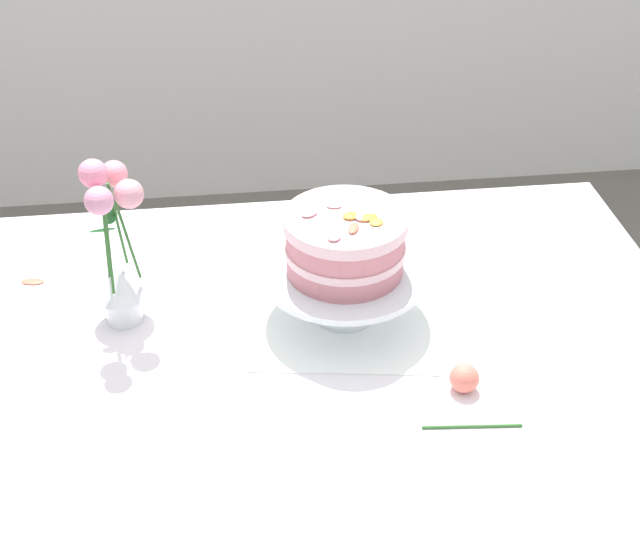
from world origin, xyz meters
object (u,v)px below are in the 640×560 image
Objects in this scene: layer_cake at (345,243)px; flower_vase at (117,254)px; dining_table at (304,393)px; fallen_rose at (465,380)px; cake_stand at (344,278)px.

layer_cake is 0.39m from flower_vase.
flower_vase reaches higher than dining_table.
layer_cake reaches higher than fallen_rose.
fallen_rose is (0.16, -0.22, -0.13)m from layer_cake.
layer_cake reaches higher than cake_stand.
fallen_rose is at bearing -53.38° from cake_stand.
dining_table is at bearing -23.56° from flower_vase.
layer_cake is 0.30m from fallen_rose.
flower_vase is 0.62m from fallen_rose.
flower_vase is (-0.30, 0.13, 0.23)m from dining_table.
cake_stand is 0.07m from layer_cake.
dining_table is at bearing -130.62° from layer_cake.
cake_stand reaches higher than fallen_rose.
cake_stand is 1.87× the size of fallen_rose.
flower_vase reaches higher than fallen_rose.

